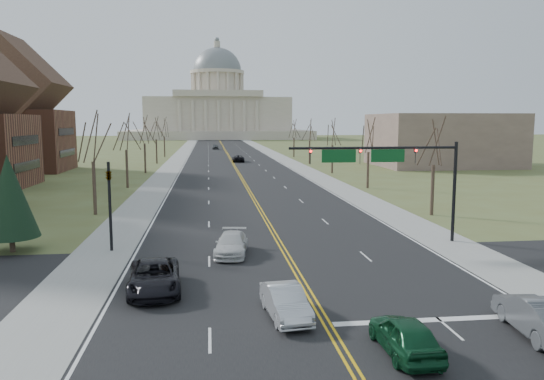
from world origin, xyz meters
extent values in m
plane|color=brown|center=(0.00, 0.00, 0.00)|extent=(600.00, 600.00, 0.00)
cube|color=black|center=(0.00, 110.00, 0.01)|extent=(20.00, 380.00, 0.01)
cube|color=black|center=(0.00, 6.00, 0.01)|extent=(120.00, 14.00, 0.01)
cube|color=gray|center=(-12.00, 110.00, 0.01)|extent=(4.00, 380.00, 0.03)
cube|color=gray|center=(12.00, 110.00, 0.01)|extent=(4.00, 380.00, 0.03)
cube|color=gold|center=(0.00, 110.00, 0.01)|extent=(0.42, 380.00, 0.01)
cube|color=silver|center=(-9.80, 110.00, 0.01)|extent=(0.15, 380.00, 0.01)
cube|color=silver|center=(9.80, 110.00, 0.01)|extent=(0.15, 380.00, 0.01)
cube|color=silver|center=(5.00, -1.00, 0.01)|extent=(9.50, 0.50, 0.01)
cube|color=beige|center=(0.00, 250.00, 2.00)|extent=(90.00, 60.00, 4.00)
cube|color=beige|center=(0.00, 250.00, 12.00)|extent=(70.00, 40.00, 16.00)
cube|color=beige|center=(0.00, 229.50, 21.50)|extent=(42.00, 3.00, 3.00)
cylinder|color=beige|center=(0.00, 250.00, 26.00)|extent=(24.00, 24.00, 12.00)
cylinder|color=beige|center=(0.00, 250.00, 32.80)|extent=(27.00, 27.00, 1.60)
ellipsoid|color=slate|center=(0.00, 250.00, 33.60)|extent=(24.00, 24.00, 22.80)
cylinder|color=beige|center=(0.00, 250.00, 46.50)|extent=(3.20, 3.20, 3.00)
sphere|color=slate|center=(0.00, 250.00, 48.80)|extent=(2.40, 2.40, 2.40)
cylinder|color=black|center=(12.50, 13.50, 3.60)|extent=(0.24, 0.24, 7.20)
cylinder|color=black|center=(6.50, 13.50, 6.80)|extent=(12.00, 0.18, 0.18)
imported|color=black|center=(9.50, 13.50, 6.25)|extent=(0.35, 0.40, 1.10)
sphere|color=#FF0C0C|center=(9.50, 13.35, 6.60)|extent=(0.18, 0.18, 0.18)
imported|color=black|center=(5.50, 13.50, 6.25)|extent=(0.35, 0.40, 1.10)
sphere|color=#FF0C0C|center=(5.50, 13.35, 6.60)|extent=(0.18, 0.18, 0.18)
imported|color=black|center=(2.00, 13.50, 6.25)|extent=(0.35, 0.40, 1.10)
sphere|color=#FF0C0C|center=(2.00, 13.35, 6.60)|extent=(0.18, 0.18, 0.18)
cube|color=#0C4C1E|center=(7.50, 13.50, 6.25)|extent=(2.40, 0.12, 0.90)
cube|color=#0C4C1E|center=(4.00, 13.50, 6.25)|extent=(2.40, 0.12, 0.90)
cylinder|color=black|center=(-11.50, 13.50, 3.00)|extent=(0.20, 0.20, 6.00)
imported|color=black|center=(-11.50, 13.50, 5.20)|extent=(0.32, 0.36, 0.99)
cylinder|color=#392E22|center=(15.50, 24.00, 2.34)|extent=(0.32, 0.32, 4.68)
cylinder|color=#392E22|center=(-15.50, 28.00, 2.48)|extent=(0.32, 0.32, 4.95)
cylinder|color=#392E22|center=(15.50, 44.00, 2.34)|extent=(0.32, 0.32, 4.68)
cylinder|color=#392E22|center=(-15.50, 48.00, 2.48)|extent=(0.32, 0.32, 4.95)
cylinder|color=#392E22|center=(15.50, 64.00, 2.34)|extent=(0.32, 0.32, 4.68)
cylinder|color=#392E22|center=(-15.50, 68.00, 2.48)|extent=(0.32, 0.32, 4.95)
cylinder|color=#392E22|center=(15.50, 84.00, 2.34)|extent=(0.32, 0.32, 4.68)
cylinder|color=#392E22|center=(-15.50, 88.00, 2.48)|extent=(0.32, 0.32, 4.95)
cylinder|color=#392E22|center=(15.50, 104.00, 2.34)|extent=(0.32, 0.32, 4.68)
cylinder|color=#392E22|center=(-15.50, 108.00, 2.48)|extent=(0.32, 0.32, 4.95)
cylinder|color=#392E22|center=(-18.00, 14.00, 0.50)|extent=(0.36, 0.36, 1.00)
cone|color=black|center=(-18.00, 14.00, 3.75)|extent=(3.64, 3.64, 5.50)
cube|color=black|center=(-28.45, 50.00, 2.85)|extent=(0.10, 9.80, 1.20)
cube|color=black|center=(-28.45, 50.00, 6.17)|extent=(0.10, 9.80, 1.20)
cube|color=brown|center=(-38.00, 74.00, 5.25)|extent=(17.00, 14.00, 10.50)
cube|color=#452D22|center=(-38.00, 74.00, 14.75)|extent=(17.00, 14.28, 17.00)
cube|color=black|center=(-29.45, 74.00, 3.15)|extent=(0.10, 9.80, 1.20)
cube|color=black|center=(-29.45, 74.00, 6.83)|extent=(0.10, 9.80, 1.20)
cube|color=brown|center=(40.00, 76.00, 5.00)|extent=(25.00, 20.00, 10.00)
imported|color=#0E3F22|center=(2.24, -4.11, 0.74)|extent=(1.81, 4.29, 1.45)
imported|color=#4D5155|center=(8.26, -3.03, 0.83)|extent=(2.18, 5.09, 1.63)
imported|color=#B4B7BD|center=(-1.66, 0.07, 0.72)|extent=(1.96, 4.42, 1.41)
imported|color=black|center=(-7.78, 4.44, 0.79)|extent=(3.01, 5.76, 1.55)
imported|color=silver|center=(-3.55, 11.49, 0.71)|extent=(2.58, 5.05, 1.40)
imported|color=black|center=(1.32, 90.36, 0.74)|extent=(2.53, 5.31, 1.46)
imported|color=#474A4E|center=(-2.83, 142.11, 0.79)|extent=(1.89, 4.59, 1.56)
camera|label=1|loc=(-4.93, -22.26, 8.66)|focal=35.00mm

